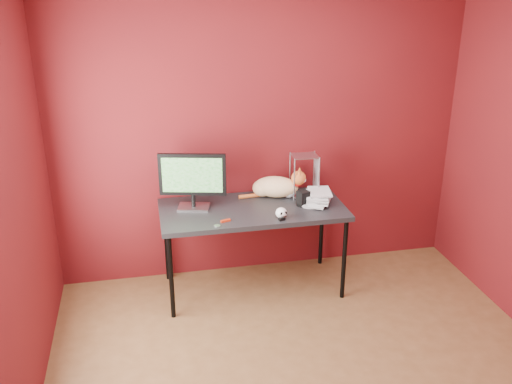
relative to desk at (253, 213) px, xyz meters
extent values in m
cube|color=#581014|center=(0.15, 0.38, 0.60)|extent=(3.50, 0.02, 2.60)
cube|color=black|center=(0.00, 0.00, 0.03)|extent=(1.50, 0.70, 0.04)
cylinder|color=black|center=(-0.70, -0.30, -0.34)|extent=(0.04, 0.04, 0.71)
cylinder|color=black|center=(0.70, -0.30, -0.34)|extent=(0.04, 0.04, 0.71)
cylinder|color=black|center=(-0.70, 0.30, -0.34)|extent=(0.04, 0.04, 0.71)
cylinder|color=black|center=(0.70, 0.30, -0.34)|extent=(0.04, 0.04, 0.71)
cube|color=#AAA9AE|center=(-0.47, 0.08, 0.06)|extent=(0.28, 0.22, 0.02)
cylinder|color=black|center=(-0.47, 0.08, 0.12)|extent=(0.03, 0.03, 0.11)
cube|color=black|center=(-0.47, 0.08, 0.34)|extent=(0.53, 0.15, 0.34)
cube|color=#144C17|center=(-0.47, 0.08, 0.34)|extent=(0.47, 0.11, 0.29)
ellipsoid|color=orange|center=(0.24, 0.19, 0.14)|extent=(0.42, 0.32, 0.18)
ellipsoid|color=orange|center=(0.14, 0.23, 0.12)|extent=(0.22, 0.22, 0.14)
sphere|color=white|center=(0.35, 0.15, 0.11)|extent=(0.12, 0.12, 0.12)
sphere|color=orange|center=(0.42, 0.13, 0.23)|extent=(0.12, 0.12, 0.12)
cone|color=orange|center=(0.41, 0.10, 0.29)|extent=(0.04, 0.04, 0.05)
cone|color=orange|center=(0.43, 0.16, 0.29)|extent=(0.04, 0.04, 0.05)
cylinder|color=red|center=(0.40, 0.13, 0.18)|extent=(0.09, 0.09, 0.01)
cylinder|color=orange|center=(0.02, 0.21, 0.07)|extent=(0.20, 0.05, 0.03)
ellipsoid|color=white|center=(0.18, -0.25, 0.10)|extent=(0.09, 0.09, 0.09)
ellipsoid|color=black|center=(0.16, -0.29, 0.11)|extent=(0.02, 0.01, 0.03)
ellipsoid|color=black|center=(0.19, -0.29, 0.11)|extent=(0.02, 0.01, 0.03)
cube|color=black|center=(0.18, -0.29, 0.08)|extent=(0.05, 0.02, 0.00)
cylinder|color=black|center=(0.41, -0.04, 0.06)|extent=(0.11, 0.11, 0.02)
cube|color=black|center=(0.41, -0.04, 0.12)|extent=(0.11, 0.11, 0.11)
imported|color=beige|center=(0.46, 0.02, 0.17)|extent=(0.28, 0.30, 0.24)
imported|color=beige|center=(0.46, 0.02, 0.41)|extent=(0.27, 0.29, 0.24)
imported|color=beige|center=(0.46, 0.02, 0.65)|extent=(0.25, 0.29, 0.24)
imported|color=beige|center=(0.46, 0.02, 0.89)|extent=(0.23, 0.28, 0.24)
imported|color=beige|center=(0.46, 0.02, 1.13)|extent=(0.21, 0.26, 0.24)
cylinder|color=#AAA9AE|center=(0.37, 0.08, 0.23)|extent=(0.01, 0.01, 0.37)
cylinder|color=#AAA9AE|center=(0.59, 0.08, 0.23)|extent=(0.01, 0.01, 0.37)
cylinder|color=#AAA9AE|center=(0.37, 0.26, 0.23)|extent=(0.01, 0.01, 0.37)
cylinder|color=#AAA9AE|center=(0.59, 0.26, 0.23)|extent=(0.01, 0.01, 0.37)
cube|color=#AAA9AE|center=(0.48, 0.17, 0.06)|extent=(0.22, 0.18, 0.01)
cube|color=#AAA9AE|center=(0.48, 0.17, 0.41)|extent=(0.22, 0.18, 0.01)
cube|color=#B4280D|center=(-0.26, -0.23, 0.06)|extent=(0.08, 0.04, 0.02)
cube|color=black|center=(0.17, -0.29, 0.06)|extent=(0.05, 0.04, 0.02)
cylinder|color=#AAA9AE|center=(-0.33, -0.29, 0.05)|extent=(0.05, 0.05, 0.00)
camera|label=1|loc=(-0.84, -4.17, 1.89)|focal=40.00mm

